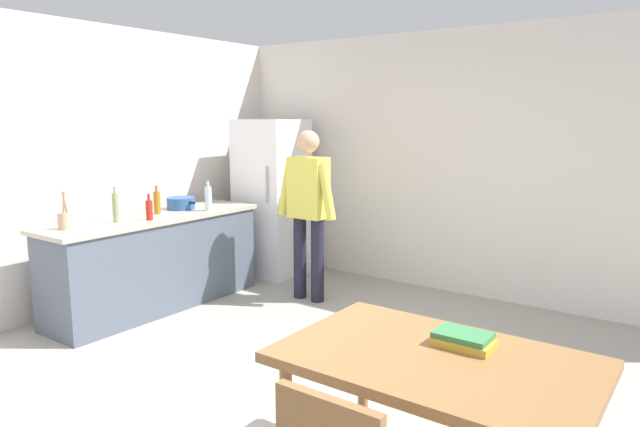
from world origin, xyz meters
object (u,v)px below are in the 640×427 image
at_px(bottle_sauce_red, 149,210).
at_px(bottle_water_clear, 208,198).
at_px(book_stack, 463,340).
at_px(refrigerator, 272,198).
at_px(cooking_pot, 181,203).
at_px(person, 308,204).
at_px(bottle_vinegar_tall, 116,207).
at_px(utensil_jar, 65,220).
at_px(bottle_oil_amber, 157,202).
at_px(dining_table, 436,372).

height_order(bottle_sauce_red, bottle_water_clear, bottle_water_clear).
bearing_deg(book_stack, refrigerator, 143.08).
xyz_separation_m(bottle_sauce_red, bottle_water_clear, (0.05, 0.68, 0.03)).
distance_m(cooking_pot, book_stack, 3.81).
height_order(person, book_stack, person).
bearing_deg(bottle_vinegar_tall, utensil_jar, -97.61).
height_order(refrigerator, bottle_water_clear, refrigerator).
relative_size(cooking_pot, bottle_oil_amber, 1.43).
height_order(person, bottle_oil_amber, person).
bearing_deg(refrigerator, bottle_oil_amber, -95.73).
height_order(utensil_jar, bottle_vinegar_tall, same).
relative_size(dining_table, bottle_oil_amber, 5.00).
bearing_deg(bottle_vinegar_tall, bottle_sauce_red, 57.84).
height_order(dining_table, utensil_jar, utensil_jar).
bearing_deg(bottle_oil_amber, person, 41.07).
xyz_separation_m(person, bottle_vinegar_tall, (-1.04, -1.46, 0.06)).
xyz_separation_m(dining_table, bottle_vinegar_tall, (-3.39, 0.69, 0.36)).
bearing_deg(dining_table, bottle_sauce_red, 163.95).
relative_size(refrigerator, dining_table, 1.29).
bearing_deg(bottle_vinegar_tall, refrigerator, 87.34).
height_order(bottle_vinegar_tall, book_stack, bottle_vinegar_tall).
xyz_separation_m(utensil_jar, bottle_oil_amber, (0.00, 0.95, 0.04)).
bearing_deg(cooking_pot, bottle_sauce_red, -65.86).
distance_m(dining_table, bottle_oil_amber, 3.67).
bearing_deg(refrigerator, dining_table, -39.29).
xyz_separation_m(refrigerator, bottle_vinegar_tall, (-0.09, -2.01, 0.14)).
relative_size(cooking_pot, utensil_jar, 1.25).
distance_m(refrigerator, dining_table, 4.27).
distance_m(bottle_sauce_red, bottle_water_clear, 0.68).
relative_size(person, bottle_oil_amber, 6.07).
bearing_deg(book_stack, bottle_vinegar_tall, 171.57).
height_order(utensil_jar, bottle_oil_amber, utensil_jar).
height_order(person, utensil_jar, person).
bearing_deg(bottle_water_clear, utensil_jar, -100.70).
height_order(bottle_water_clear, bottle_vinegar_tall, bottle_vinegar_tall).
relative_size(utensil_jar, bottle_vinegar_tall, 1.00).
bearing_deg(bottle_vinegar_tall, cooking_pot, 97.74).
distance_m(bottle_sauce_red, bottle_vinegar_tall, 0.29).
height_order(utensil_jar, book_stack, utensil_jar).
height_order(dining_table, bottle_oil_amber, bottle_oil_amber).
height_order(bottle_sauce_red, book_stack, bottle_sauce_red).
height_order(bottle_water_clear, bottle_oil_amber, bottle_water_clear).
bearing_deg(bottle_oil_amber, bottle_water_clear, 58.80).
bearing_deg(dining_table, bottle_water_clear, 153.22).
distance_m(bottle_vinegar_tall, book_stack, 3.49).
xyz_separation_m(person, bottle_water_clear, (-0.84, -0.53, 0.05)).
distance_m(dining_table, utensil_jar, 3.48).
distance_m(person, cooking_pot, 1.31).
xyz_separation_m(dining_table, book_stack, (0.05, 0.18, 0.11)).
bearing_deg(cooking_pot, bottle_oil_amber, -80.81).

